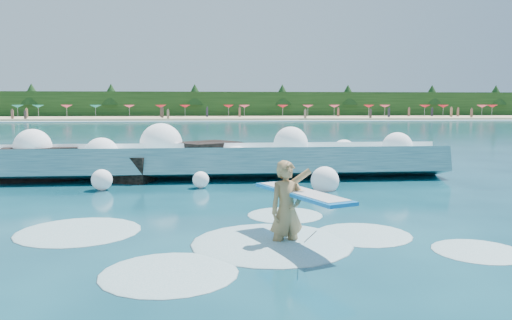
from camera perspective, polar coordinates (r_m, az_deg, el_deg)
The scene contains 11 objects.
ground at distance 10.19m, azimuth -7.42°, elevation -8.06°, with size 200.00×200.00×0.00m, color #072F3E.
beach at distance 87.89m, azimuth -5.74°, elevation 4.79°, with size 140.00×20.00×0.40m, color tan.
wet_band at distance 76.90m, azimuth -5.77°, elevation 4.46°, with size 140.00×5.00×0.08m, color silver.
treeline at distance 97.86m, azimuth -5.73°, elevation 6.29°, with size 140.00×4.00×5.00m, color black.
breaking_wave at distance 17.51m, azimuth -6.61°, elevation -0.30°, with size 17.06×2.70×1.47m.
rock_cluster at distance 18.03m, azimuth -15.35°, elevation -0.52°, with size 8.35×3.37×1.39m.
surfer_with_board at distance 9.08m, azimuth 3.93°, elevation -5.39°, with size 1.48×2.98×1.84m.
wave_spray at distance 17.32m, azimuth -7.85°, elevation 1.03°, with size 15.24×4.83×2.01m.
surf_foam at distance 9.42m, azimuth -2.31°, elevation -9.20°, with size 9.25×5.70×0.15m.
beach_umbrellas at distance 89.46m, azimuth -5.80°, elevation 6.13°, with size 109.87×6.17×0.50m.
beachgoers at distance 85.37m, azimuth -13.67°, elevation 5.20°, with size 106.34×14.10×1.93m.
Camera 1 is at (0.36, -9.86, 2.52)m, focal length 35.00 mm.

